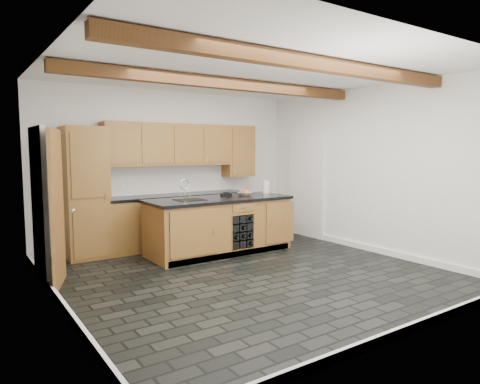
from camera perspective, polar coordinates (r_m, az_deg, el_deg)
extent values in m
plane|color=black|center=(6.15, 1.22, -10.76)|extent=(5.00, 5.00, 0.00)
plane|color=white|center=(8.07, -9.11, 3.21)|extent=(5.00, 0.00, 5.00)
plane|color=white|center=(4.90, -23.32, 1.23)|extent=(0.00, 5.00, 5.00)
plane|color=white|center=(7.63, 16.76, 2.90)|extent=(0.00, 5.00, 5.00)
plane|color=white|center=(5.99, 1.28, 15.89)|extent=(5.00, 5.00, 0.00)
cube|color=#563616|center=(5.06, 9.53, 16.55)|extent=(4.90, 0.15, 0.15)
cube|color=#563616|center=(6.46, -1.91, 14.23)|extent=(4.90, 0.15, 0.15)
cube|color=white|center=(5.18, -22.49, -13.82)|extent=(0.04, 5.00, 0.10)
cube|color=white|center=(7.79, 16.38, -7.07)|extent=(0.04, 5.00, 0.10)
cube|color=white|center=(4.46, 20.87, -16.96)|extent=(5.00, 0.04, 0.10)
cube|color=white|center=(6.22, -25.19, -1.51)|extent=(0.06, 0.94, 2.04)
cube|color=olive|center=(5.90, -23.20, -1.98)|extent=(0.31, 0.77, 2.00)
cube|color=white|center=(8.65, 8.84, 0.86)|extent=(0.06, 0.98, 2.04)
cube|color=black|center=(8.67, 8.96, 0.74)|extent=(0.02, 0.86, 1.96)
cube|color=olive|center=(7.26, -19.92, -0.10)|extent=(0.65, 0.60, 2.10)
cube|color=olive|center=(7.89, -8.24, -3.84)|extent=(2.60, 0.60, 0.88)
cube|color=black|center=(7.83, -8.29, -0.49)|extent=(2.64, 0.62, 0.05)
cube|color=white|center=(8.06, -9.22, 1.71)|extent=(2.60, 0.02, 0.52)
cube|color=olive|center=(7.85, -9.44, 6.24)|extent=(2.40, 0.35, 0.75)
cube|color=olive|center=(8.59, -0.27, 5.44)|extent=(0.60, 0.35, 1.00)
cube|color=olive|center=(7.26, -2.80, -4.62)|extent=(2.40, 0.90, 0.88)
cube|color=black|center=(7.19, -2.82, -0.98)|extent=(2.46, 0.96, 0.05)
cube|color=olive|center=(6.51, -6.11, -5.50)|extent=(0.80, 0.02, 0.70)
cube|color=olive|center=(7.43, 5.36, -4.09)|extent=(0.60, 0.02, 0.70)
cube|color=black|center=(7.11, -0.24, -5.17)|extent=(0.42, 0.30, 0.56)
cylinder|color=black|center=(7.20, 0.87, -6.74)|extent=(0.07, 0.26, 0.07)
cylinder|color=black|center=(7.06, -0.06, -4.66)|extent=(0.07, 0.26, 0.07)
cylinder|color=black|center=(7.09, -0.06, -5.77)|extent=(0.07, 0.26, 0.07)
cylinder|color=black|center=(7.01, -1.02, -5.90)|extent=(0.07, 0.26, 0.07)
cylinder|color=black|center=(7.17, 0.87, -5.65)|extent=(0.07, 0.26, 0.07)
cylinder|color=black|center=(7.12, 0.87, -3.44)|extent=(0.07, 0.26, 0.07)
cube|color=black|center=(6.92, -6.71, -1.10)|extent=(0.45, 0.40, 0.02)
cylinder|color=silver|center=(7.07, -7.39, -0.11)|extent=(0.02, 0.02, 0.20)
torus|color=silver|center=(7.06, -7.40, 1.02)|extent=(0.18, 0.02, 0.18)
cylinder|color=silver|center=(7.04, -7.96, -0.64)|extent=(0.02, 0.02, 0.08)
cylinder|color=silver|center=(7.11, -6.81, -0.56)|extent=(0.02, 0.02, 0.08)
cube|color=black|center=(7.55, -1.87, -0.31)|extent=(0.19, 0.12, 0.04)
cylinder|color=black|center=(7.55, -1.87, -0.10)|extent=(0.12, 0.12, 0.02)
imported|color=beige|center=(7.56, 0.64, -0.23)|extent=(0.30, 0.30, 0.06)
sphere|color=#B21731|center=(7.58, 0.95, 0.03)|extent=(0.07, 0.07, 0.07)
sphere|color=orange|center=(7.60, 0.54, 0.04)|extent=(0.07, 0.07, 0.07)
sphere|color=#549929|center=(7.56, 0.26, 0.01)|extent=(0.07, 0.07, 0.07)
sphere|color=red|center=(7.51, 0.51, -0.03)|extent=(0.07, 0.07, 0.07)
sphere|color=orange|center=(7.52, 0.94, -0.02)|extent=(0.07, 0.07, 0.07)
cylinder|color=white|center=(7.93, 3.49, 0.66)|extent=(0.13, 0.13, 0.23)
imported|color=white|center=(7.36, -17.28, -0.47)|extent=(0.14, 0.14, 0.11)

